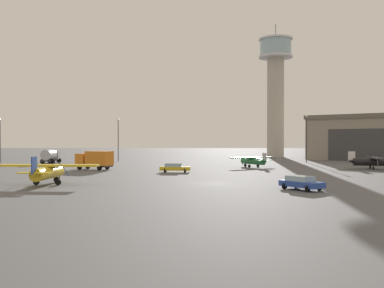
# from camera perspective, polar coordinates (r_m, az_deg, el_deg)

# --- Properties ---
(ground_plane) EXTENTS (400.00, 400.00, 0.00)m
(ground_plane) POSITION_cam_1_polar(r_m,az_deg,el_deg) (47.19, 2.96, -5.38)
(ground_plane) COLOR #545456
(control_tower) EXTENTS (9.49, 9.49, 37.65)m
(control_tower) POSITION_cam_1_polar(r_m,az_deg,el_deg) (122.99, 11.24, 8.05)
(control_tower) COLOR #B2AD9E
(control_tower) RESTS_ON ground_plane
(hangar) EXTENTS (31.67, 29.52, 10.87)m
(hangar) POSITION_cam_1_polar(r_m,az_deg,el_deg) (111.90, 22.76, 0.82)
(hangar) COLOR gray
(hangar) RESTS_ON ground_plane
(airplane_green) EXTENTS (8.17, 6.87, 2.66)m
(airplane_green) POSITION_cam_1_polar(r_m,az_deg,el_deg) (75.28, 8.29, -2.21)
(airplane_green) COLOR #287A42
(airplane_green) RESTS_ON ground_plane
(airplane_yellow) EXTENTS (10.84, 8.53, 3.22)m
(airplane_yellow) POSITION_cam_1_polar(r_m,az_deg,el_deg) (48.19, -18.97, -3.50)
(airplane_yellow) COLOR gold
(airplane_yellow) RESTS_ON ground_plane
(airplane_black) EXTENTS (7.89, 10.08, 2.96)m
(airplane_black) POSITION_cam_1_polar(r_m,az_deg,el_deg) (75.58, 23.24, -2.14)
(airplane_black) COLOR black
(airplane_black) RESTS_ON ground_plane
(truck_box_orange) EXTENTS (6.51, 4.51, 3.04)m
(truck_box_orange) POSITION_cam_1_polar(r_m,az_deg,el_deg) (70.70, -12.99, -2.04)
(truck_box_orange) COLOR #38383D
(truck_box_orange) RESTS_ON ground_plane
(truck_fuel_tanker_silver) EXTENTS (3.11, 6.01, 2.88)m
(truck_fuel_tanker_silver) POSITION_cam_1_polar(r_m,az_deg,el_deg) (92.02, -18.61, -1.50)
(truck_fuel_tanker_silver) COLOR #38383D
(truck_fuel_tanker_silver) RESTS_ON ground_plane
(car_yellow) EXTENTS (4.57, 2.31, 1.37)m
(car_yellow) POSITION_cam_1_polar(r_m,az_deg,el_deg) (63.12, -2.35, -3.20)
(car_yellow) COLOR gold
(car_yellow) RESTS_ON ground_plane
(car_blue) EXTENTS (4.12, 4.54, 1.37)m
(car_blue) POSITION_cam_1_polar(r_m,az_deg,el_deg) (42.52, 14.56, -5.06)
(car_blue) COLOR #2847A8
(car_blue) RESTS_ON ground_plane
(light_post_west) EXTENTS (0.44, 0.44, 9.74)m
(light_post_west) POSITION_cam_1_polar(r_m,az_deg,el_deg) (97.18, -9.96, 1.06)
(light_post_west) COLOR #38383D
(light_post_west) RESTS_ON ground_plane
(light_post_east) EXTENTS (0.44, 0.44, 9.42)m
(light_post_east) POSITION_cam_1_polar(r_m,az_deg,el_deg) (97.73, -24.54, 0.91)
(light_post_east) COLOR #38383D
(light_post_east) RESTS_ON ground_plane
(light_post_north) EXTENTS (0.44, 0.44, 10.13)m
(light_post_north) POSITION_cam_1_polar(r_m,az_deg,el_deg) (93.66, 15.26, 1.19)
(light_post_north) COLOR #38383D
(light_post_north) RESTS_ON ground_plane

